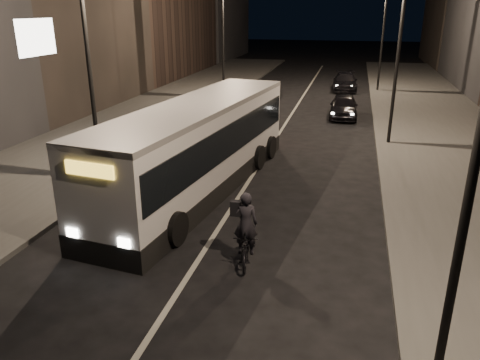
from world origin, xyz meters
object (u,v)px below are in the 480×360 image
Objects in this scene: streetlight_right_mid at (395,32)px; city_bus at (199,143)px; streetlight_right_far at (381,22)px; streetlight_left_near at (93,39)px; streetlight_right_near at (469,85)px; streetlight_left_far at (227,23)px; car_mid at (264,90)px; car_near at (344,106)px; car_far at (345,82)px; cyclist_on_bicycle at (247,239)px.

streetlight_right_mid is 11.06m from city_bus.
streetlight_right_mid is 16.00m from streetlight_right_far.
streetlight_left_near is at bearing -113.96° from streetlight_right_far.
streetlight_right_near is 28.10m from streetlight_left_far.
car_mid is at bearing 17.62° from streetlight_left_far.
streetlight_right_mid is 14.28m from car_mid.
streetlight_right_far is 1.99× the size of car_near.
city_bus reaches higher than car_far.
car_near is at bearing 144.78° from car_mid.
streetlight_left_far reaches higher than city_bus.
car_mid is at bearing 106.67° from streetlight_right_near.
streetlight_right_mid is 1.00× the size of streetlight_left_near.
streetlight_right_far is 3.91× the size of cyclist_on_bicycle.
cyclist_on_bicycle is at bearing 140.64° from streetlight_right_near.
car_near is (1.93, 18.51, 0.00)m from cyclist_on_bicycle.
streetlight_right_far is at bearing 29.36° from streetlight_left_far.
streetlight_right_mid reaches higher than car_near.
streetlight_left_far reaches higher than car_near.
car_far is at bearing 98.20° from streetlight_right_mid.
streetlight_right_far is at bearing 81.30° from city_bus.
city_bus is (-6.93, -23.83, -3.59)m from streetlight_right_far.
streetlight_right_far is (0.00, 32.00, 0.00)m from streetlight_right_near.
streetlight_left_near is at bearing 143.12° from streetlight_right_near.
streetlight_right_near reaches higher than cyclist_on_bicycle.
streetlight_left_near is 19.59m from car_mid.
streetlight_left_far is (-10.66, 26.00, 0.00)m from streetlight_right_near.
car_mid is at bearing 100.91° from city_bus.
streetlight_right_near reaches higher than city_bus.
streetlight_right_mid is at bearing 131.57° from car_mid.
streetlight_right_near is 13.33m from streetlight_left_near.
streetlight_right_mid is 14.62m from streetlight_left_far.
streetlight_left_near is at bearing -122.97° from car_near.
car_near is at bearing -101.73° from streetlight_right_far.
cyclist_on_bicycle is at bearing -51.70° from city_bus.
streetlight_right_near and streetlight_left_near have the same top height.
streetlight_left_near is 2.01× the size of car_mid.
streetlight_left_near is 1.99× the size of car_near.
streetlight_right_near is 32.00m from streetlight_right_far.
streetlight_left_near is 25.99m from car_far.
streetlight_right_far is 12.24m from streetlight_left_far.
streetlight_left_near is 18.00m from streetlight_left_far.
streetlight_left_far is (0.00, 18.00, 0.00)m from streetlight_left_near.
car_mid is at bearing 91.45° from cyclist_on_bicycle.
streetlight_right_far is at bearing 73.79° from cyclist_on_bicycle.
city_bus is at bearing -103.29° from car_far.
cyclist_on_bicycle is (-4.04, -12.69, -4.67)m from streetlight_right_mid.
streetlight_right_far is 2.01× the size of car_mid.
cyclist_on_bicycle is at bearing -107.66° from streetlight_right_mid.
city_bus is at bearing 112.58° from cyclist_on_bicycle.
city_bus is 14.52m from car_near.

